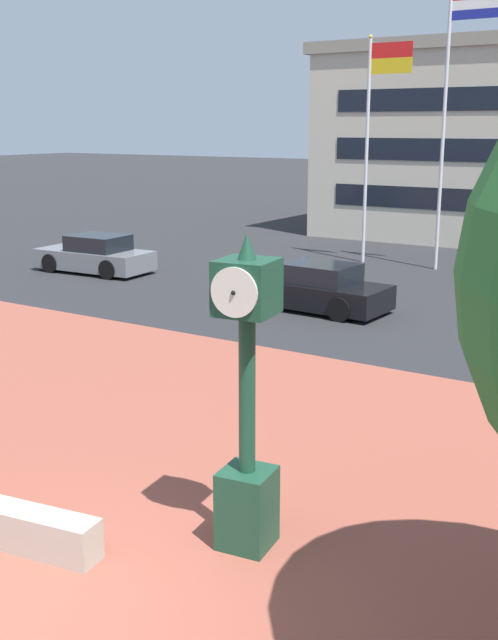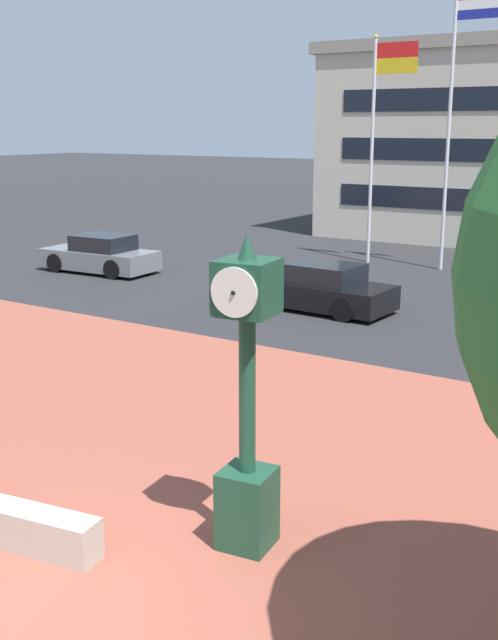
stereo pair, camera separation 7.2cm
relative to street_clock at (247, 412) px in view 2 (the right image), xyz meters
name	(u,v)px [view 2 (the right image)]	position (x,y,z in m)	size (l,w,h in m)	color
ground_plane	(21,612)	(-1.22, -2.39, -1.69)	(200.00, 200.00, 0.00)	#262628
plaza_brick_paving	(192,501)	(-1.22, 0.53, -1.68)	(44.00, 13.84, 0.01)	brown
street_clock	(247,412)	(0.00, 0.00, 0.00)	(0.69, 0.74, 3.74)	#19422D
car_street_near	(100,255)	(-13.98, 12.28, -1.12)	(4.10, 1.98, 1.28)	slate
car_street_far	(319,289)	(-5.08, 11.36, -1.12)	(4.18, 1.99, 1.28)	black
flagpole_primary	(378,129)	(-6.96, 19.07, 3.04)	(1.62, 0.14, 7.89)	silver
flagpole_secondary	(455,108)	(-4.24, 19.07, 3.75)	(1.63, 0.14, 9.32)	silver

